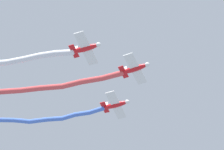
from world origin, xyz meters
TOP-DOWN VIEW (x-y plane):
  - airplane_lead at (-4.54, 4.20)m, footprint 4.91×6.46m
  - smoke_trail_lead at (-21.93, -3.83)m, footprint 30.39×17.77m
  - airplane_left_wing at (-11.48, 8.64)m, footprint 4.93×6.44m
  - smoke_trail_left_wing at (-23.33, 2.65)m, footprint 18.78×13.45m
  - airplane_right_wing at (-8.22, -3.15)m, footprint 4.93×6.44m
  - smoke_trail_right_wing at (-19.22, -7.06)m, footprint 18.60×7.56m

SIDE VIEW (x-z plane):
  - smoke_trail_left_wing at x=-23.33m, z-range 61.60..63.64m
  - airplane_lead at x=-4.54m, z-range 62.42..64.01m
  - airplane_left_wing at x=-11.48m, z-range 62.42..64.01m
  - smoke_trail_lead at x=-21.93m, z-range 62.57..64.03m
  - airplane_right_wing at x=-8.22m, z-range 62.72..64.31m
  - smoke_trail_right_wing at x=-19.22m, z-range 63.04..67.10m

